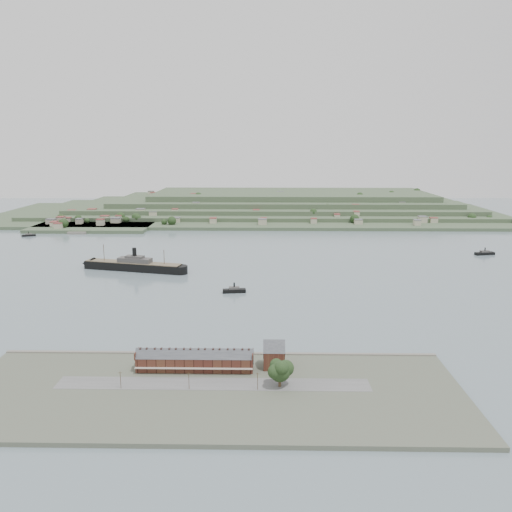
{
  "coord_description": "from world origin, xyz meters",
  "views": [
    {
      "loc": [
        23.04,
        -386.4,
        107.01
      ],
      "look_at": [
        15.24,
        30.0,
        12.89
      ],
      "focal_mm": 35.0,
      "sensor_mm": 36.0,
      "label": 1
    }
  ],
  "objects_px": {
    "steamship": "(131,265)",
    "tugboat": "(234,290)",
    "terrace_row": "(195,360)",
    "fig_tree": "(281,370)",
    "gabled_building": "(274,355)"
  },
  "relations": [
    {
      "from": "terrace_row",
      "to": "tugboat",
      "type": "distance_m",
      "value": 133.18
    },
    {
      "from": "tugboat",
      "to": "terrace_row",
      "type": "bearing_deg",
      "value": -94.51
    },
    {
      "from": "terrace_row",
      "to": "tugboat",
      "type": "relative_size",
      "value": 3.21
    },
    {
      "from": "gabled_building",
      "to": "steamship",
      "type": "relative_size",
      "value": 0.14
    },
    {
      "from": "steamship",
      "to": "tugboat",
      "type": "relative_size",
      "value": 5.7
    },
    {
      "from": "steamship",
      "to": "tugboat",
      "type": "distance_m",
      "value": 113.49
    },
    {
      "from": "gabled_building",
      "to": "steamship",
      "type": "xyz_separation_m",
      "value": [
        -120.53,
        192.95,
        -3.76
      ]
    },
    {
      "from": "steamship",
      "to": "fig_tree",
      "type": "xyz_separation_m",
      "value": [
        123.08,
        -213.22,
        5.54
      ]
    },
    {
      "from": "fig_tree",
      "to": "tugboat",
      "type": "bearing_deg",
      "value": 101.24
    },
    {
      "from": "tugboat",
      "to": "fig_tree",
      "type": "xyz_separation_m",
      "value": [
        29.6,
        -148.93,
        8.11
      ]
    },
    {
      "from": "gabled_building",
      "to": "steamship",
      "type": "bearing_deg",
      "value": 121.99
    },
    {
      "from": "steamship",
      "to": "fig_tree",
      "type": "bearing_deg",
      "value": -60.0
    },
    {
      "from": "terrace_row",
      "to": "gabled_building",
      "type": "xyz_separation_m",
      "value": [
        37.5,
        4.02,
        1.34
      ]
    },
    {
      "from": "steamship",
      "to": "fig_tree",
      "type": "relative_size",
      "value": 7.56
    },
    {
      "from": "terrace_row",
      "to": "fig_tree",
      "type": "bearing_deg",
      "value": -22.08
    }
  ]
}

